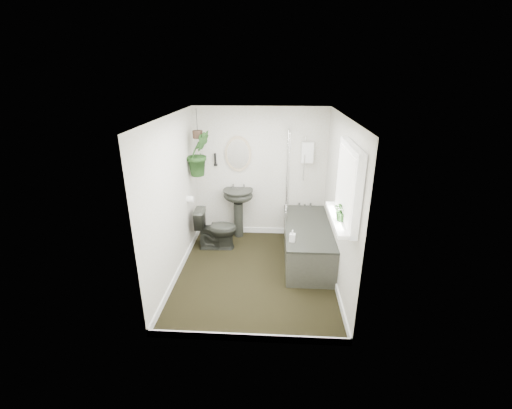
{
  "coord_description": "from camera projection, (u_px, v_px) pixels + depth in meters",
  "views": [
    {
      "loc": [
        0.27,
        -4.4,
        2.83
      ],
      "look_at": [
        0.0,
        0.15,
        1.05
      ],
      "focal_mm": 24.0,
      "sensor_mm": 36.0,
      "label": 1
    }
  ],
  "objects": [
    {
      "name": "wall_left",
      "position": [
        173.0,
        200.0,
        4.78
      ],
      "size": [
        0.02,
        2.8,
        2.3
      ],
      "primitive_type": "cube",
      "color": "silver",
      "rests_on": "ground"
    },
    {
      "name": "wall_right",
      "position": [
        340.0,
        204.0,
        4.66
      ],
      "size": [
        0.02,
        2.8,
        2.3
      ],
      "primitive_type": "cube",
      "color": "silver",
      "rests_on": "ground"
    },
    {
      "name": "floor",
      "position": [
        255.0,
        274.0,
        5.14
      ],
      "size": [
        2.3,
        2.8,
        0.02
      ],
      "primitive_type": "cube",
      "color": "black",
      "rests_on": "ground"
    },
    {
      "name": "window_blinds",
      "position": [
        344.0,
        184.0,
        3.83
      ],
      "size": [
        0.01,
        0.86,
        0.76
      ],
      "primitive_type": "cube",
      "color": "white",
      "rests_on": "wall_right"
    },
    {
      "name": "bathtub",
      "position": [
        307.0,
        242.0,
        5.45
      ],
      "size": [
        0.72,
        1.72,
        0.58
      ],
      "primitive_type": null,
      "color": "black",
      "rests_on": "floor"
    },
    {
      "name": "toilet",
      "position": [
        216.0,
        228.0,
        5.77
      ],
      "size": [
        0.71,
        0.42,
        0.71
      ],
      "primitive_type": "imported",
      "rotation": [
        0.0,
        0.0,
        1.62
      ],
      "color": "black",
      "rests_on": "floor"
    },
    {
      "name": "hanging_plant",
      "position": [
        199.0,
        153.0,
        5.49
      ],
      "size": [
        0.52,
        0.5,
        0.73
      ],
      "primitive_type": "imported",
      "rotation": [
        0.0,
        0.0,
        0.66
      ],
      "color": "black",
      "rests_on": "ceiling"
    },
    {
      "name": "oval_mirror",
      "position": [
        238.0,
        154.0,
        5.89
      ],
      "size": [
        0.46,
        0.03,
        0.62
      ],
      "primitive_type": "ellipsoid",
      "color": "tan",
      "rests_on": "wall_back"
    },
    {
      "name": "window_sill",
      "position": [
        339.0,
        219.0,
        3.98
      ],
      "size": [
        0.18,
        1.0,
        0.04
      ],
      "primitive_type": "cube",
      "color": "white",
      "rests_on": "wall_right"
    },
    {
      "name": "toilet_roll_holder",
      "position": [
        190.0,
        199.0,
        5.52
      ],
      "size": [
        0.11,
        0.11,
        0.11
      ],
      "primitive_type": "cylinder",
      "rotation": [
        0.0,
        1.57,
        0.0
      ],
      "color": "white",
      "rests_on": "wall_left"
    },
    {
      "name": "sill_plant",
      "position": [
        343.0,
        211.0,
        3.85
      ],
      "size": [
        0.27,
        0.26,
        0.24
      ],
      "primitive_type": "imported",
      "rotation": [
        0.0,
        0.0,
        0.42
      ],
      "color": "black",
      "rests_on": "window_sill"
    },
    {
      "name": "ceiling",
      "position": [
        255.0,
        116.0,
        4.3
      ],
      "size": [
        2.3,
        2.8,
        0.02
      ],
      "primitive_type": "cube",
      "color": "white",
      "rests_on": "ground"
    },
    {
      "name": "bath_screen",
      "position": [
        288.0,
        173.0,
        5.57
      ],
      "size": [
        0.04,
        0.72,
        1.4
      ],
      "primitive_type": null,
      "color": "silver",
      "rests_on": "bathtub"
    },
    {
      "name": "wall_back",
      "position": [
        260.0,
        173.0,
        6.03
      ],
      "size": [
        2.3,
        0.02,
        2.3
      ],
      "primitive_type": "cube",
      "color": "silver",
      "rests_on": "ground"
    },
    {
      "name": "window_recess",
      "position": [
        349.0,
        184.0,
        3.83
      ],
      "size": [
        0.08,
        1.0,
        0.9
      ],
      "primitive_type": "cube",
      "color": "white",
      "rests_on": "wall_right"
    },
    {
      "name": "skirting",
      "position": [
        255.0,
        270.0,
        5.12
      ],
      "size": [
        2.3,
        2.8,
        0.1
      ],
      "primitive_type": "cube",
      "color": "white",
      "rests_on": "floor"
    },
    {
      "name": "wall_front",
      "position": [
        247.0,
        252.0,
        3.41
      ],
      "size": [
        2.3,
        0.02,
        2.3
      ],
      "primitive_type": "cube",
      "color": "silver",
      "rests_on": "ground"
    },
    {
      "name": "pedestal_sink",
      "position": [
        238.0,
        213.0,
        6.15
      ],
      "size": [
        0.62,
        0.57,
        0.9
      ],
      "primitive_type": null,
      "rotation": [
        0.0,
        0.0,
        -0.25
      ],
      "color": "black",
      "rests_on": "floor"
    },
    {
      "name": "hanging_pot",
      "position": [
        198.0,
        134.0,
        5.38
      ],
      "size": [
        0.16,
        0.16,
        0.12
      ],
      "primitive_type": "cylinder",
      "color": "#342319",
      "rests_on": "ceiling"
    },
    {
      "name": "wall_sconce",
      "position": [
        215.0,
        159.0,
        5.94
      ],
      "size": [
        0.04,
        0.04,
        0.22
      ],
      "primitive_type": "cylinder",
      "color": "black",
      "rests_on": "wall_back"
    },
    {
      "name": "shower_box",
      "position": [
        307.0,
        152.0,
        5.78
      ],
      "size": [
        0.2,
        0.1,
        0.35
      ],
      "primitive_type": "cube",
      "color": "white",
      "rests_on": "wall_back"
    },
    {
      "name": "soap_bottle",
      "position": [
        292.0,
        236.0,
        4.82
      ],
      "size": [
        0.1,
        0.1,
        0.18
      ],
      "primitive_type": "imported",
      "rotation": [
        0.0,
        0.0,
        -0.25
      ],
      "color": "black",
      "rests_on": "bathtub"
    }
  ]
}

